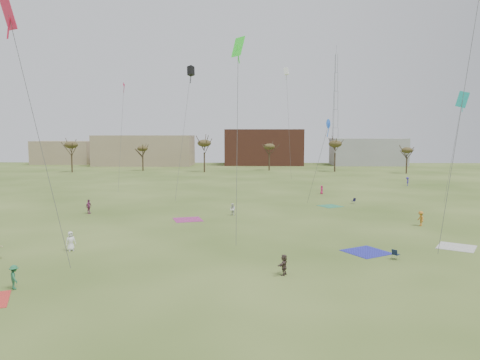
{
  "coord_description": "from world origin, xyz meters",
  "views": [
    {
      "loc": [
        1.38,
        -35.7,
        10.31
      ],
      "look_at": [
        0.0,
        12.0,
        5.5
      ],
      "focal_mm": 33.9,
      "sensor_mm": 36.0,
      "label": 1
    }
  ],
  "objects_px": {
    "flyer_near_center": "(14,277)",
    "camp_chair_center": "(396,256)",
    "radio_tower": "(335,109)",
    "flyer_near_left": "(71,241)",
    "camp_chair_right": "(353,202)"
  },
  "relations": [
    {
      "from": "flyer_near_left",
      "to": "camp_chair_center",
      "type": "distance_m",
      "value": 28.1
    },
    {
      "from": "camp_chair_center",
      "to": "radio_tower",
      "type": "bearing_deg",
      "value": -49.47
    },
    {
      "from": "camp_chair_center",
      "to": "camp_chair_right",
      "type": "relative_size",
      "value": 1.0
    },
    {
      "from": "flyer_near_center",
      "to": "radio_tower",
      "type": "relative_size",
      "value": 0.04
    },
    {
      "from": "camp_chair_right",
      "to": "radio_tower",
      "type": "relative_size",
      "value": 0.02
    },
    {
      "from": "flyer_near_center",
      "to": "camp_chair_right",
      "type": "bearing_deg",
      "value": -77.33
    },
    {
      "from": "flyer_near_center",
      "to": "camp_chair_center",
      "type": "relative_size",
      "value": 1.88
    },
    {
      "from": "flyer_near_left",
      "to": "flyer_near_center",
      "type": "bearing_deg",
      "value": -127.58
    },
    {
      "from": "radio_tower",
      "to": "flyer_near_left",
      "type": "bearing_deg",
      "value": -110.2
    },
    {
      "from": "flyer_near_left",
      "to": "camp_chair_center",
      "type": "relative_size",
      "value": 2.01
    },
    {
      "from": "flyer_near_left",
      "to": "radio_tower",
      "type": "bearing_deg",
      "value": 30.89
    },
    {
      "from": "flyer_near_center",
      "to": "camp_chair_right",
      "type": "height_order",
      "value": "flyer_near_center"
    },
    {
      "from": "camp_chair_center",
      "to": "flyer_near_center",
      "type": "bearing_deg",
      "value": 64.36
    },
    {
      "from": "flyer_near_left",
      "to": "camp_chair_center",
      "type": "bearing_deg",
      "value": -42.9
    },
    {
      "from": "camp_chair_center",
      "to": "radio_tower",
      "type": "relative_size",
      "value": 0.02
    }
  ]
}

